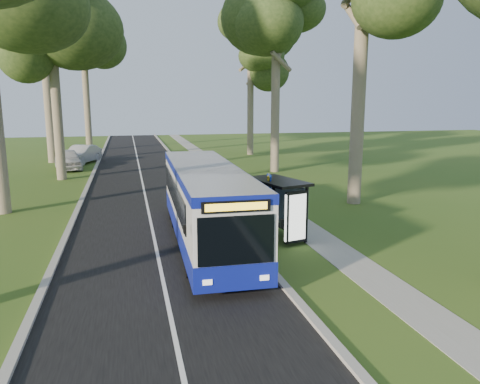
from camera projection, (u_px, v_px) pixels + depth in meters
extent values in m
plane|color=#36581B|center=(248.00, 245.00, 18.09)|extent=(120.00, 120.00, 0.00)
cube|color=black|center=(146.00, 198.00, 26.81)|extent=(7.00, 100.00, 0.02)
cube|color=#9E9B93|center=(206.00, 194.00, 27.61)|extent=(0.25, 100.00, 0.12)
cube|color=#9E9B93|center=(82.00, 200.00, 26.00)|extent=(0.25, 100.00, 0.12)
cube|color=white|center=(146.00, 198.00, 26.81)|extent=(0.12, 100.00, 0.00)
cube|color=gray|center=(255.00, 193.00, 28.31)|extent=(1.50, 100.00, 0.02)
cube|color=white|center=(206.00, 201.00, 18.11)|extent=(2.61, 11.38, 2.69)
cube|color=navy|center=(207.00, 225.00, 18.30)|extent=(2.65, 11.42, 0.76)
cube|color=navy|center=(206.00, 171.00, 17.88)|extent=(2.65, 11.42, 0.30)
cube|color=black|center=(241.00, 240.00, 12.67)|extent=(2.13, 0.10, 1.37)
cube|color=yellow|center=(241.00, 206.00, 12.45)|extent=(1.70, 0.06, 0.21)
cube|color=black|center=(240.00, 285.00, 12.99)|extent=(2.27, 0.17, 0.28)
cylinder|color=black|center=(192.00, 262.00, 14.77)|extent=(0.29, 0.99, 0.98)
cylinder|color=black|center=(256.00, 257.00, 15.25)|extent=(0.29, 0.99, 0.98)
cylinder|color=black|center=(171.00, 213.00, 21.25)|extent=(0.29, 0.99, 0.98)
cylinder|color=black|center=(217.00, 210.00, 21.74)|extent=(0.29, 0.99, 0.98)
cylinder|color=gray|center=(269.00, 206.00, 18.73)|extent=(0.09, 0.09, 2.69)
cube|color=#0D2B97|center=(269.00, 183.00, 18.55)|extent=(0.08, 0.38, 0.67)
cylinder|color=yellow|center=(268.00, 179.00, 18.51)|extent=(0.04, 0.24, 0.24)
cube|color=white|center=(269.00, 201.00, 18.69)|extent=(0.08, 0.33, 0.43)
cube|color=black|center=(301.00, 216.00, 17.95)|extent=(0.11, 0.11, 2.28)
cube|color=black|center=(282.00, 203.00, 20.18)|extent=(0.11, 0.11, 2.28)
cube|color=black|center=(278.00, 181.00, 18.71)|extent=(2.21, 3.09, 0.11)
cube|color=silver|center=(292.00, 207.00, 19.07)|extent=(0.67, 2.25, 1.82)
cube|color=black|center=(288.00, 218.00, 17.72)|extent=(0.96, 0.40, 2.01)
cube|color=white|center=(289.00, 218.00, 17.64)|extent=(0.75, 0.23, 1.78)
cube|color=black|center=(281.00, 225.00, 19.40)|extent=(0.78, 1.67, 0.05)
cylinder|color=black|center=(252.00, 208.00, 22.57)|extent=(0.45, 0.45, 0.81)
cylinder|color=black|center=(252.00, 199.00, 22.49)|extent=(0.49, 0.49, 0.05)
imported|color=silver|center=(68.00, 159.00, 37.93)|extent=(2.78, 5.07, 1.63)
imported|color=#B0B2B9|center=(82.00, 154.00, 41.36)|extent=(3.35, 5.17, 1.61)
cylinder|color=#7A6B56|center=(57.00, 104.00, 32.16)|extent=(0.66, 0.66, 10.55)
ellipsoid|color=#273F18|center=(50.00, 19.00, 31.09)|extent=(5.20, 5.20, 7.23)
cylinder|color=#7A6B56|center=(47.00, 85.00, 40.94)|extent=(0.75, 0.75, 13.68)
cylinder|color=#7A6B56|center=(86.00, 96.00, 51.21)|extent=(0.70, 0.70, 11.99)
ellipsoid|color=#273F18|center=(83.00, 35.00, 49.99)|extent=(5.20, 5.20, 8.22)
cylinder|color=#7A6B56|center=(359.00, 87.00, 24.34)|extent=(0.71, 0.71, 12.42)
cylinder|color=#7A6B56|center=(275.00, 103.00, 35.79)|extent=(0.66, 0.66, 10.65)
ellipsoid|color=#273F18|center=(276.00, 26.00, 34.71)|extent=(5.20, 5.20, 7.30)
cylinder|color=#7A6B56|center=(250.00, 106.00, 47.59)|extent=(0.64, 0.64, 9.87)
ellipsoid|color=#273F18|center=(251.00, 53.00, 46.58)|extent=(5.20, 5.20, 6.77)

